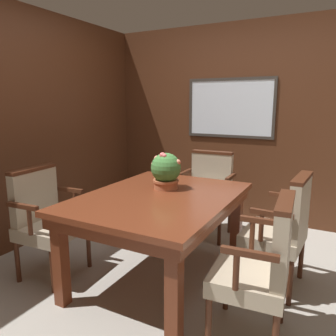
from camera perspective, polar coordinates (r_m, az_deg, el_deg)
The scene contains 9 objects.
ground_plane at distance 2.91m, azimuth -0.89°, elevation -19.45°, with size 14.00×14.00×0.00m, color #A39E93.
wall_back at distance 4.29m, azimuth 11.59°, elevation 7.63°, with size 7.20×0.08×2.45m.
wall_left at distance 3.64m, azimuth -25.11°, elevation 6.12°, with size 0.06×7.20×2.45m.
dining_table at distance 2.72m, azimuth -1.49°, elevation -6.70°, with size 1.15×1.52×0.75m.
chair_right_far at distance 2.80m, azimuth 19.43°, elevation -9.46°, with size 0.48×0.59×0.95m.
chair_right_near at distance 2.16m, azimuth 15.99°, elevation -15.62°, with size 0.49×0.59×0.95m.
chair_head_far at distance 3.75m, azimuth 7.02°, elevation -3.64°, with size 0.57×0.46×0.95m.
chair_left_near at distance 3.05m, azimuth -20.53°, elevation -7.84°, with size 0.48×0.59×0.95m.
potted_plant at distance 2.85m, azimuth -0.37°, elevation -0.46°, with size 0.27×0.27×0.33m.
Camera 1 is at (1.21, -2.19, 1.49)m, focal length 35.00 mm.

